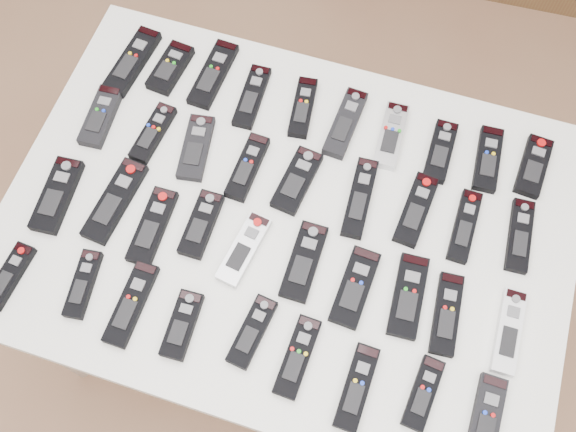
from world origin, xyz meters
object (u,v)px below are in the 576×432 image
(remote_17, at_px, (465,226))
(remote_18, at_px, (520,236))
(remote_8, at_px, (488,159))
(remote_35, at_px, (357,387))
(remote_4, at_px, (303,108))
(remote_22, at_px, (201,224))
(remote_1, at_px, (170,68))
(table, at_px, (288,230))
(remote_13, at_px, (247,167))
(remote_15, at_px, (360,198))
(remote_19, at_px, (57,195))
(remote_5, at_px, (345,123))
(remote_27, at_px, (447,314))
(remote_16, at_px, (416,210))
(remote_21, at_px, (153,226))
(remote_24, at_px, (304,261))
(remote_20, at_px, (115,201))
(remote_32, at_px, (182,325))
(remote_2, at_px, (213,74))
(remote_11, at_px, (153,133))
(remote_0, at_px, (132,61))
(remote_23, at_px, (244,249))
(remote_10, at_px, (101,117))
(remote_7, at_px, (440,151))
(remote_31, at_px, (131,304))
(remote_29, at_px, (10,276))
(remote_30, at_px, (83,284))
(remote_36, at_px, (423,393))
(remote_12, at_px, (196,148))
(remote_14, at_px, (297,180))
(remote_28, at_px, (509,331))
(remote_34, at_px, (297,357))
(remote_37, at_px, (486,419))
(remote_25, at_px, (355,287))
(remote_33, at_px, (252,332))
(remote_3, at_px, (252,97))
(remote_9, at_px, (533,166))

(remote_17, bearing_deg, remote_18, 8.08)
(remote_8, xyz_separation_m, remote_35, (-0.15, -0.59, 0.00))
(remote_4, height_order, remote_22, remote_22)
(remote_1, height_order, remote_22, same)
(table, distance_m, remote_13, 0.17)
(remote_15, relative_size, remote_19, 1.06)
(remote_5, xyz_separation_m, remote_27, (0.32, -0.38, -0.00))
(remote_16, bearing_deg, remote_21, -153.35)
(remote_18, bearing_deg, remote_27, -120.69)
(remote_19, height_order, remote_24, remote_19)
(remote_20, bearing_deg, remote_32, -36.15)
(remote_2, bearing_deg, remote_17, -14.71)
(remote_11, distance_m, remote_16, 0.63)
(remote_0, height_order, remote_32, same)
(remote_16, bearing_deg, remote_4, 155.61)
(remote_13, height_order, remote_19, same)
(remote_23, bearing_deg, remote_16, 40.02)
(remote_10, bearing_deg, remote_7, 6.80)
(remote_2, xyz_separation_m, remote_31, (0.04, -0.59, 0.00))
(remote_20, height_order, remote_29, same)
(remote_5, bearing_deg, remote_29, -131.06)
(remote_30, xyz_separation_m, remote_36, (0.73, -0.00, -0.00))
(table, relative_size, remote_31, 6.87)
(remote_20, xyz_separation_m, remote_35, (0.62, -0.23, 0.00))
(remote_12, bearing_deg, remote_14, -11.54)
(remote_15, height_order, remote_36, remote_15)
(remote_1, relative_size, remote_36, 1.00)
(remote_14, bearing_deg, remote_28, -13.85)
(remote_28, xyz_separation_m, remote_34, (-0.39, -0.18, 0.00))
(remote_19, bearing_deg, remote_21, -5.43)
(remote_0, bearing_deg, remote_1, 11.92)
(remote_8, height_order, remote_10, remote_10)
(remote_10, height_order, remote_34, remote_10)
(remote_37, bearing_deg, remote_11, 156.10)
(remote_0, xyz_separation_m, remote_32, (0.36, -0.58, 0.00))
(remote_18, xyz_separation_m, remote_28, (0.01, -0.22, 0.00))
(remote_25, relative_size, remote_33, 1.14)
(table, xyz_separation_m, remote_3, (-0.18, 0.28, 0.07))
(remote_3, xyz_separation_m, remote_9, (0.67, 0.02, 0.00))
(remote_25, xyz_separation_m, remote_35, (0.06, -0.20, 0.00))
(remote_21, xyz_separation_m, remote_27, (0.65, 0.00, -0.00))
(remote_32, bearing_deg, remote_20, 136.08)
(remote_12, height_order, remote_14, remote_14)
(remote_1, distance_m, remote_19, 0.41)
(remote_15, distance_m, remote_34, 0.38)
(remote_21, height_order, remote_30, remote_30)
(remote_14, xyz_separation_m, remote_34, (0.12, -0.38, -0.00))
(remote_2, bearing_deg, remote_20, -99.93)
(remote_22, distance_m, remote_34, 0.36)
(remote_10, bearing_deg, remote_15, -5.92)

